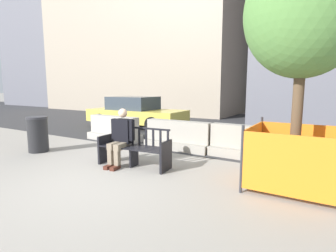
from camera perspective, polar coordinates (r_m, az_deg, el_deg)
The scene contains 11 objects.
ground_plane at distance 5.23m, azimuth -14.21°, elevation -11.91°, with size 200.00×200.00×0.00m, color gray.
street_asphalt at distance 12.74m, azimuth 14.87°, elevation -0.04°, with size 120.00×12.00×0.01m, color #333335.
street_bench at distance 6.06m, azimuth -7.31°, elevation -5.02°, with size 1.73×0.67×0.88m.
seated_person at distance 6.14m, azimuth -10.16°, elevation -2.12°, with size 0.59×0.75×1.31m.
jersey_barrier_centre at distance 7.70m, azimuth 2.19°, elevation -2.55°, with size 2.00×0.68×0.84m.
jersey_barrier_left at distance 9.16m, azimuth -11.66°, elevation -0.97°, with size 2.03×0.76×0.84m.
jersey_barrier_right at distance 7.00m, azimuth 17.17°, elevation -4.00°, with size 2.02×0.74×0.84m.
street_tree at distance 5.21m, azimuth 27.50°, elevation 20.90°, with size 1.95×1.95×4.10m.
construction_fence at distance 5.20m, azimuth 25.73°, elevation -5.87°, with size 1.50×1.50×1.17m.
car_taxi_near at distance 12.03m, azimuth -7.05°, elevation 2.95°, with size 4.57×2.04×1.40m.
trash_bin at distance 8.22m, azimuth -26.48°, elevation -1.60°, with size 0.56×0.56×0.99m.
Camera 1 is at (3.55, -3.41, 1.78)m, focal length 28.00 mm.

